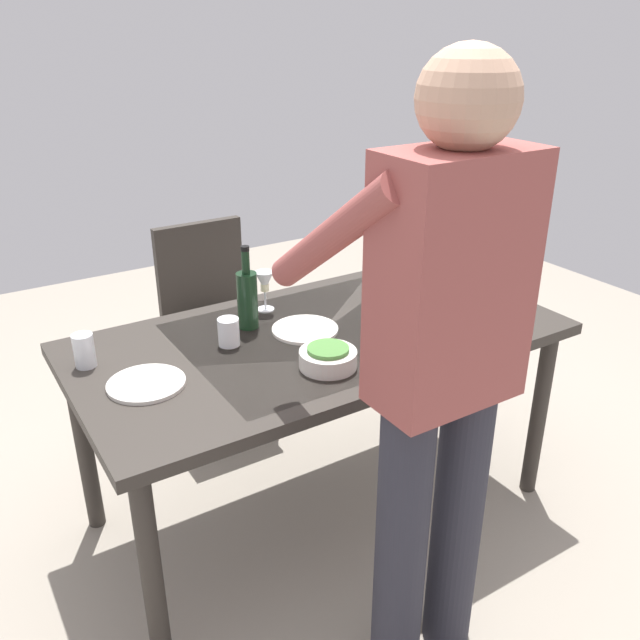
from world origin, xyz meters
The scene contains 13 objects.
ground_plane centered at (0.00, 0.00, 0.00)m, with size 6.00×6.00×0.00m, color #9E9384.
dining_table centered at (0.00, 0.00, 0.67)m, with size 1.67×0.86×0.74m.
chair_near centered at (0.06, -0.81, 0.53)m, with size 0.40×0.40×0.91m.
person_server centered at (0.09, 0.69, 0.96)m, with size 0.42×0.61×1.69m.
wine_bottle centered at (0.18, -0.18, 0.85)m, with size 0.07×0.07×0.30m.
wine_glass_left centered at (0.07, -0.28, 0.85)m, with size 0.07×0.07×0.15m.
water_cup_near_left centered at (0.74, -0.19, 0.79)m, with size 0.06×0.06×0.11m, color silver.
water_cup_near_right centered at (0.30, -0.08, 0.79)m, with size 0.07×0.07×0.09m, color silver.
serving_bowl_pasta centered at (-0.42, 0.23, 0.77)m, with size 0.30×0.30×0.07m.
side_bowl_salad centered at (0.11, 0.22, 0.77)m, with size 0.18×0.18×0.07m.
dinner_plate_near centered at (0.62, 0.03, 0.75)m, with size 0.23×0.23×0.01m, color silver.
dinner_plate_far centered at (0.03, -0.04, 0.75)m, with size 0.23×0.23×0.01m, color silver.
table_knife centered at (-0.38, -0.08, 0.74)m, with size 0.01×0.20×0.01m, color silver.
Camera 1 is at (1.09, 1.74, 1.73)m, focal length 37.32 mm.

